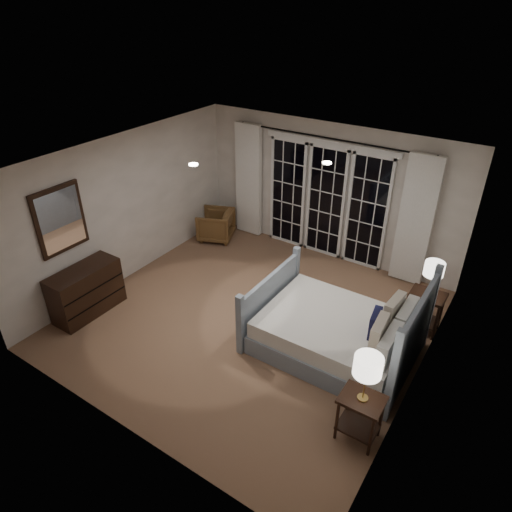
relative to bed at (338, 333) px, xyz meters
The scene contains 20 objects.
floor 1.46m from the bed, behind, with size 5.00×5.00×0.00m, color #856347.
ceiling 2.60m from the bed, behind, with size 5.00×5.00×0.00m, color white.
wall_left 4.03m from the bed, behind, with size 0.02×5.00×2.50m, color white.
wall_right 1.43m from the bed, ahead, with size 0.02×5.00×2.50m, color white.
wall_back 2.97m from the bed, 120.24° to the left, with size 5.00×0.02×2.50m, color white.
wall_front 3.08m from the bed, 118.92° to the right, with size 5.00×0.02×2.50m, color white.
french_doors 2.89m from the bed, 120.67° to the left, with size 2.50×0.04×2.20m.
curtain_rod 3.34m from the bed, 121.30° to the left, with size 0.03×0.03×3.50m, color black.
curtain_left 3.93m from the bed, 143.00° to the left, with size 0.55×0.10×2.25m, color white.
curtain_right 2.47m from the bed, 84.28° to the left, with size 0.55×0.10×2.25m, color white.
downlight_a 2.32m from the bed, 139.26° to the left, with size 0.12×0.12×0.01m, color white.
downlight_b 3.00m from the bed, 166.96° to the right, with size 0.12×0.12×0.01m, color white.
bed is the anchor object (origin of this frame).
nightstand_left 1.44m from the bed, 56.11° to the right, with size 0.47×0.38×0.62m.
nightstand_right 1.42m from the bed, 52.73° to the left, with size 0.49×0.39×0.64m.
lamp_left 1.63m from the bed, 56.11° to the right, with size 0.30×0.30×0.59m.
lamp_right 1.60m from the bed, 52.73° to the left, with size 0.28×0.28×0.53m.
armchair 3.88m from the bed, 153.68° to the left, with size 0.65×0.67×0.61m, color brown.
dresser 3.88m from the bed, 160.09° to the right, with size 0.47×1.11×0.78m.
mirror 4.28m from the bed, 161.21° to the right, with size 0.05×0.85×1.00m.
Camera 1 is at (3.16, -4.64, 4.45)m, focal length 32.00 mm.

